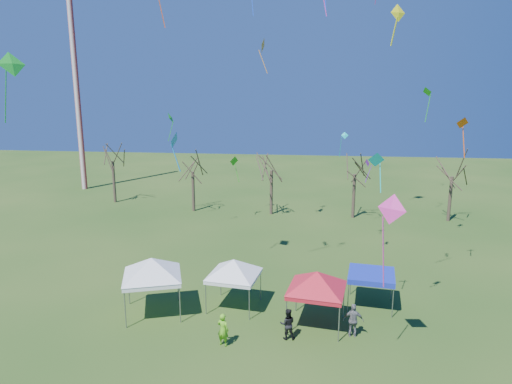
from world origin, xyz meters
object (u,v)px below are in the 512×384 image
tree_4 (454,160)px  tent_red (317,275)px  radio_mast (77,92)px  person_green (223,330)px  person_grey (353,320)px  person_dark (288,324)px  tent_white_mid (234,263)px  tree_1 (192,158)px  tent_white_west (151,262)px  tree_3 (356,158)px  tree_2 (272,154)px  tent_blue (371,275)px  tree_0 (112,146)px

tree_4 → tent_red: 26.31m
radio_mast → person_green: radio_mast is taller
tent_red → person_grey: bearing=-25.1°
person_grey → person_dark: person_grey is taller
tent_white_mid → radio_mast: bearing=129.4°
tree_1 → tent_white_west: bearing=-81.0°
person_dark → person_green: bearing=12.8°
tree_1 → tree_4: tree_4 is taller
radio_mast → tent_white_west: bearing=-57.1°
person_green → person_grey: (6.60, 1.69, 0.04)m
tree_3 → person_dark: bearing=-102.4°
tent_white_mid → person_dark: bearing=-43.7°
tree_2 → tent_red: size_ratio=1.99×
person_grey → tree_2: bearing=-72.6°
tree_2 → tent_red: (4.55, -22.93, -3.34)m
tree_3 → person_grey: 24.14m
tree_1 → tree_2: bearing=-1.8°
tree_2 → tree_3: tree_2 is taller
tree_2 → person_dark: (3.08, -24.49, -5.46)m
tree_2 → person_grey: tree_2 is taller
tree_3 → person_dark: 25.29m
radio_mast → person_grey: radio_mast is taller
radio_mast → tree_3: (34.03, -9.96, -6.42)m
person_green → person_dark: bearing=-141.2°
tree_2 → tent_white_mid: bearing=-90.7°
tent_white_mid → person_dark: tent_white_mid is taller
tree_1 → tree_4: (26.12, -0.65, 0.27)m
tree_1 → tree_2: (8.40, -0.27, 0.50)m
tree_4 → tent_red: bearing=-120.3°
radio_mast → tree_3: size_ratio=3.16×
tree_3 → tent_blue: 20.22m
tree_3 → tent_blue: bearing=-91.7°
tent_white_west → person_dark: (7.87, -1.87, -2.32)m
tent_white_mid → tent_white_west: bearing=-163.5°
person_green → tree_4: bearing=-104.5°
tent_white_mid → person_grey: bearing=-20.7°
tree_3 → tent_white_west: (-13.18, -22.29, -2.92)m
tent_blue → tree_1: bearing=128.5°
tent_blue → tree_4: bearing=63.3°
tent_white_west → tent_blue: tent_white_west is taller
person_dark → tree_1: bearing=-70.2°
tent_white_west → tent_white_mid: 4.72m
tree_0 → tree_2: bearing=-9.2°
tree_0 → tent_blue: size_ratio=2.83×
tree_4 → tent_blue: tree_4 is taller
tent_white_west → tent_white_mid: bearing=16.5°
radio_mast → tent_white_mid: bearing=-50.6°
radio_mast → person_dark: bearing=-49.9°
tree_1 → tree_2: tree_2 is taller
person_dark → person_grey: bearing=-174.2°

